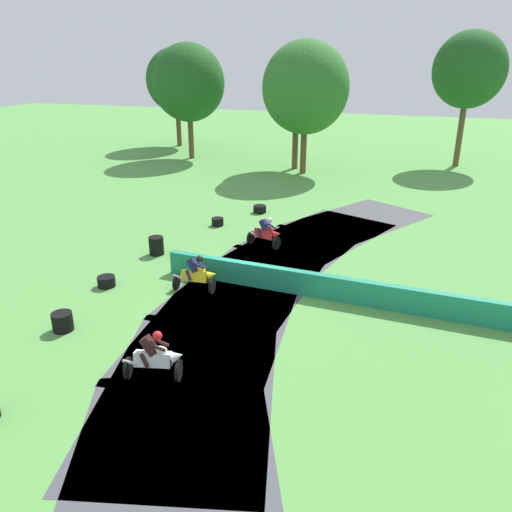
{
  "coord_description": "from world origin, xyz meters",
  "views": [
    {
      "loc": [
        5.72,
        -16.72,
        8.26
      ],
      "look_at": [
        0.13,
        0.76,
        0.9
      ],
      "focal_mm": 35.68,
      "sensor_mm": 36.0,
      "label": 1
    }
  ],
  "objects": [
    {
      "name": "tire_stack_near",
      "position": [
        -2.34,
        9.15,
        0.2
      ],
      "size": [
        0.71,
        0.71,
        0.4
      ],
      "color": "black",
      "rests_on": "ground"
    },
    {
      "name": "tree_mid_rise",
      "position": [
        -16.12,
        27.6,
        5.9
      ],
      "size": [
        5.42,
        5.42,
        8.76
      ],
      "color": "brown",
      "rests_on": "ground"
    },
    {
      "name": "tree_distant",
      "position": [
        8.54,
        25.79,
        7.06
      ],
      "size": [
        5.27,
        5.27,
        9.85
      ],
      "color": "brown",
      "rests_on": "ground"
    },
    {
      "name": "tire_stack_mid_a",
      "position": [
        -3.72,
        6.31,
        0.2
      ],
      "size": [
        0.6,
        0.6,
        0.4
      ],
      "color": "black",
      "rests_on": "ground"
    },
    {
      "name": "tree_far_left",
      "position": [
        -3.26,
        21.0,
        5.82
      ],
      "size": [
        4.61,
        4.61,
        8.27
      ],
      "color": "brown",
      "rests_on": "ground"
    },
    {
      "name": "tire_stack_extra_a",
      "position": [
        -4.49,
        -5.04,
        0.3
      ],
      "size": [
        0.66,
        0.66,
        0.6
      ],
      "color": "black",
      "rests_on": "ground"
    },
    {
      "name": "tire_stack_far",
      "position": [
        -5.02,
        -1.78,
        0.2
      ],
      "size": [
        0.66,
        0.66,
        0.4
      ],
      "color": "black",
      "rests_on": "ground"
    },
    {
      "name": "safety_barrier",
      "position": [
        5.09,
        -0.37,
        0.45
      ],
      "size": [
        16.7,
        1.52,
        0.9
      ],
      "primitive_type": "cube",
      "rotation": [
        0.0,
        0.0,
        4.64
      ],
      "color": "#1E8466",
      "rests_on": "ground"
    },
    {
      "name": "tire_stack_mid_b",
      "position": [
        -4.79,
        1.77,
        0.4
      ],
      "size": [
        0.64,
        0.64,
        0.8
      ],
      "color": "black",
      "rests_on": "ground"
    },
    {
      "name": "tree_far_right",
      "position": [
        -2.31,
        19.65,
        5.98
      ],
      "size": [
        6.05,
        6.05,
        9.17
      ],
      "color": "brown",
      "rests_on": "ground"
    },
    {
      "name": "ground_plane",
      "position": [
        0.0,
        0.0,
        0.0
      ],
      "size": [
        120.0,
        120.0,
        0.0
      ],
      "primitive_type": "plane",
      "color": "#569947"
    },
    {
      "name": "track_asphalt",
      "position": [
        1.07,
        -0.08,
        0.0
      ],
      "size": [
        9.39,
        27.85,
        0.01
      ],
      "color": "#47474C",
      "rests_on": "ground"
    },
    {
      "name": "motorcycle_trailing_white",
      "position": [
        -0.41,
        -6.43,
        0.66
      ],
      "size": [
        1.68,
        1.0,
        1.43
      ],
      "color": "black",
      "rests_on": "ground"
    },
    {
      "name": "tree_behind_barrier",
      "position": [
        -12.48,
        22.39,
        6.0
      ],
      "size": [
        5.79,
        5.79,
        9.05
      ],
      "color": "brown",
      "rests_on": "ground"
    },
    {
      "name": "motorcycle_lead_red",
      "position": [
        -0.49,
        4.2,
        0.64
      ],
      "size": [
        1.73,
        1.14,
        1.43
      ],
      "color": "black",
      "rests_on": "ground"
    },
    {
      "name": "motorcycle_chase_yellow",
      "position": [
        -1.61,
        -1.03,
        0.63
      ],
      "size": [
        1.68,
        0.92,
        1.42
      ],
      "color": "black",
      "rests_on": "ground"
    }
  ]
}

